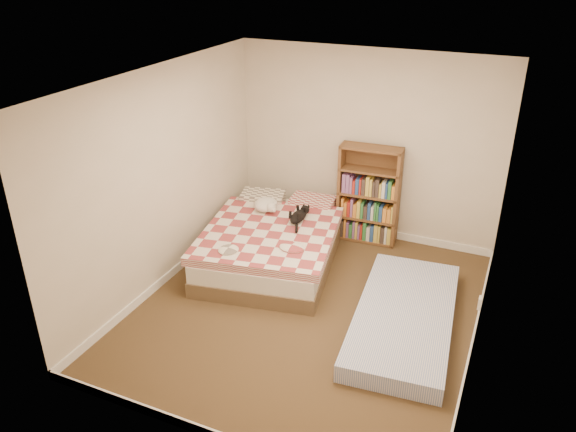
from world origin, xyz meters
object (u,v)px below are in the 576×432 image
at_px(bed, 274,242).
at_px(black_cat, 299,215).
at_px(floor_mattress, 404,317).
at_px(white_dog, 266,205).
at_px(bookshelf, 368,205).

distance_m(bed, black_cat, 0.46).
distance_m(floor_mattress, white_dog, 2.35).
distance_m(bookshelf, black_cat, 1.03).
xyz_separation_m(bookshelf, black_cat, (-0.66, -0.78, 0.06)).
relative_size(bookshelf, black_cat, 2.18).
distance_m(bed, bookshelf, 1.38).
xyz_separation_m(bed, white_dog, (-0.25, 0.30, 0.33)).
bearing_deg(white_dog, black_cat, -20.22).
height_order(bed, black_cat, black_cat).
xyz_separation_m(floor_mattress, black_cat, (-1.58, 0.92, 0.47)).
relative_size(bookshelf, floor_mattress, 0.62).
height_order(black_cat, white_dog, white_dog).
relative_size(floor_mattress, black_cat, 3.54).
bearing_deg(black_cat, floor_mattress, -27.33).
distance_m(bed, floor_mattress, 1.96).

